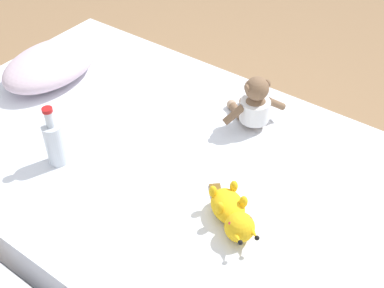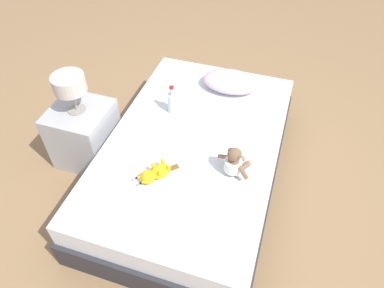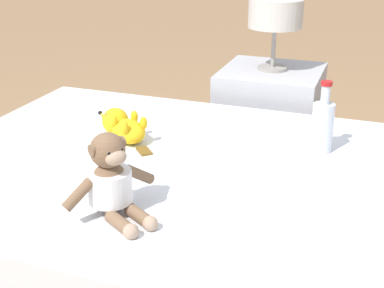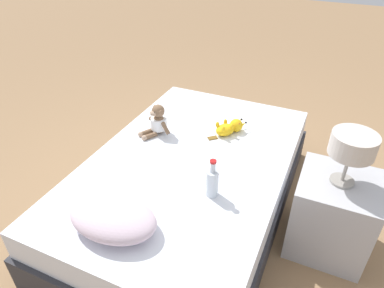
# 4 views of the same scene
# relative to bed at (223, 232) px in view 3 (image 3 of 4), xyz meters

# --- Properties ---
(ground_plane) EXTENTS (16.00, 16.00, 0.00)m
(ground_plane) POSITION_rel_bed_xyz_m (0.00, 0.00, -0.22)
(ground_plane) COLOR #93704C
(bed) EXTENTS (1.31, 2.08, 0.45)m
(bed) POSITION_rel_bed_xyz_m (0.00, 0.00, 0.00)
(bed) COLOR #2D2D33
(bed) RESTS_ON ground_plane
(plush_monkey) EXTENTS (0.26, 0.25, 0.24)m
(plush_monkey) POSITION_rel_bed_xyz_m (0.36, -0.21, 0.32)
(plush_monkey) COLOR brown
(plush_monkey) RESTS_ON bed
(plush_yellow_creature) EXTENTS (0.24, 0.30, 0.10)m
(plush_yellow_creature) POSITION_rel_bed_xyz_m (-0.14, -0.43, 0.28)
(plush_yellow_creature) COLOR yellow
(plush_yellow_creature) RESTS_ON bed
(glass_bottle) EXTENTS (0.08, 0.08, 0.25)m
(glass_bottle) POSITION_rel_bed_xyz_m (-0.27, 0.27, 0.32)
(glass_bottle) COLOR silver
(glass_bottle) RESTS_ON bed
(nightstand) EXTENTS (0.46, 0.46, 0.54)m
(nightstand) POSITION_rel_bed_xyz_m (-0.96, -0.05, 0.05)
(nightstand) COLOR #B2B2B7
(nightstand) RESTS_ON ground_plane
(bedside_lamp) EXTENTS (0.25, 0.25, 0.33)m
(bedside_lamp) POSITION_rel_bed_xyz_m (-0.96, -0.05, 0.57)
(bedside_lamp) COLOR gray
(bedside_lamp) RESTS_ON nightstand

